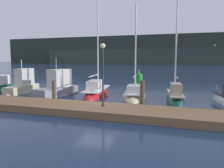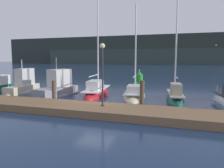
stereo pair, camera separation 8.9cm
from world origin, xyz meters
name	(u,v)px [view 1 (the left image)]	position (x,y,z in m)	size (l,w,h in m)	color
ground_plane	(96,107)	(0.00, 0.00, 0.00)	(400.00, 400.00, 0.00)	#192D4C
dock	(85,109)	(0.00, -1.73, 0.23)	(39.56, 2.80, 0.45)	brown
mooring_pile_2	(54,92)	(-3.29, -0.08, 0.87)	(0.28, 0.28, 1.74)	#4C3D2D
mooring_pile_3	(142,96)	(3.29, -0.08, 0.98)	(0.28, 0.28, 1.96)	#4C3D2D
motorboat_berth_3	(23,88)	(-9.40, 3.76, 0.50)	(1.74, 4.73, 3.72)	beige
motorboat_berth_4	(57,90)	(-5.21, 3.36, 0.47)	(2.51, 5.15, 3.96)	gray
sailboat_berth_5	(97,94)	(-1.70, 4.36, 0.14)	(2.66, 6.59, 10.33)	red
sailboat_berth_6	(135,96)	(1.79, 4.56, 0.11)	(2.66, 6.28, 8.77)	beige
sailboat_berth_7	(175,99)	(5.20, 3.90, 0.18)	(1.94, 5.38, 8.48)	#195647
channel_buoy	(139,79)	(0.06, 15.07, 0.69)	(1.43, 1.43, 1.89)	green
dock_lamppost	(103,64)	(1.14, -1.54, 3.01)	(0.32, 0.32, 3.81)	#2D2D33
hillside_backdrop	(172,51)	(-1.43, 127.23, 8.30)	(240.00, 23.00, 18.02)	#28332D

